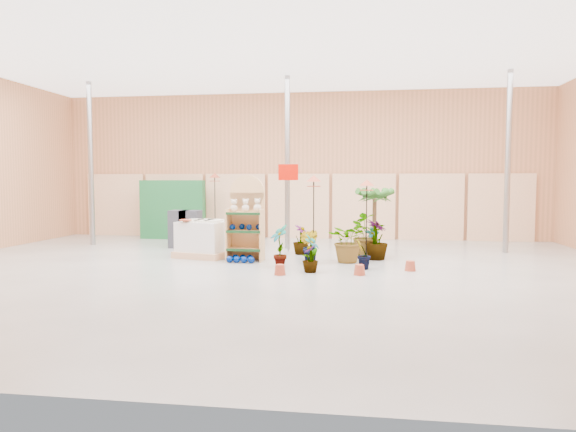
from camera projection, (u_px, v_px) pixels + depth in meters
name	position (u px, v px, depth m)	size (l,w,h in m)	color
room	(270.00, 161.00, 10.86)	(15.20, 12.10, 4.70)	gray
display_shelf	(247.00, 221.00, 11.57)	(0.82, 0.53, 1.92)	tan
teddy_bears	(246.00, 206.00, 11.46)	(0.71, 0.18, 0.29)	beige
gazing_balls_shelf	(246.00, 227.00, 11.47)	(0.71, 0.24, 0.13)	navy
gazing_balls_floor	(241.00, 259.00, 11.26)	(0.63, 0.39, 0.15)	navy
pallet_stack	(204.00, 239.00, 12.03)	(1.39, 1.25, 0.88)	tan
charcoal_planters	(185.00, 229.00, 13.70)	(0.80, 0.50, 1.00)	#25262B
trellis_stock	(173.00, 210.00, 15.72)	(2.00, 0.30, 1.80)	#195C2C
offer_sign	(288.00, 189.00, 12.93)	(0.50, 0.08, 2.20)	gray
bird_table_front	(314.00, 182.00, 11.11)	(0.34, 0.34, 1.91)	black
bird_table_right	(367.00, 185.00, 11.50)	(0.34, 0.34, 1.82)	black
bird_table_back	(215.00, 178.00, 15.10)	(0.34, 0.34, 2.01)	black
palm	(375.00, 194.00, 12.26)	(0.70, 0.70, 1.72)	#4F3620
potted_plant_0	(280.00, 246.00, 10.63)	(0.47, 0.32, 0.89)	#255A1B
potted_plant_1	(310.00, 247.00, 11.12)	(0.39, 0.32, 0.72)	#255A1B
potted_plant_2	(347.00, 240.00, 11.26)	(0.89, 0.77, 0.99)	#255A1B
potted_plant_3	(377.00, 240.00, 11.62)	(0.51, 0.51, 0.92)	#255A1B
potted_plant_4	(372.00, 242.00, 12.11)	(0.37, 0.25, 0.70)	#255A1B
potted_plant_5	(308.00, 246.00, 11.62)	(0.35, 0.28, 0.64)	#255A1B
potted_plant_6	(364.00, 235.00, 12.16)	(0.91, 0.79, 1.01)	#255A1B
potted_plant_7	(310.00, 258.00, 10.02)	(0.31, 0.31, 0.56)	#255A1B
potted_plant_8	(312.00, 253.00, 10.12)	(0.39, 0.26, 0.74)	#255A1B
potted_plant_9	(363.00, 254.00, 10.35)	(0.34, 0.27, 0.61)	#255A1B
potted_plant_11	(301.00, 240.00, 12.45)	(0.40, 0.40, 0.72)	#255A1B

